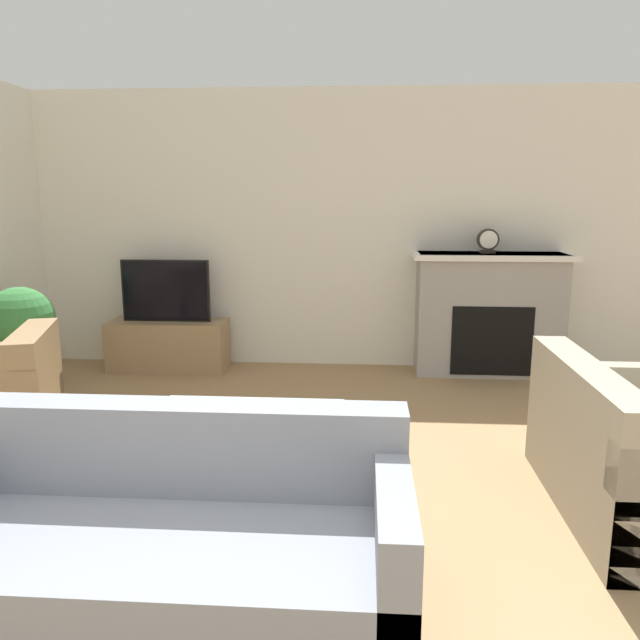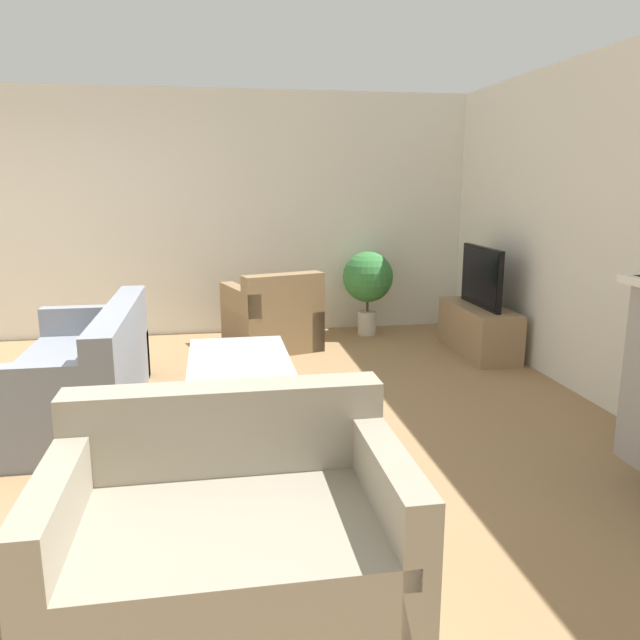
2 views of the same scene
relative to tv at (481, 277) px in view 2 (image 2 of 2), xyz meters
The scene contains 9 objects.
wall_back 1.58m from the tv, 12.96° to the left, with size 8.56×0.06×2.70m.
wall_left 2.52m from the tv, 124.05° to the right, with size 0.06×7.67×2.70m.
tv_stand 0.54m from the tv, 90.00° to the left, with size 1.14×0.43×0.49m.
tv is the anchor object (origin of this frame).
couch_sectional 3.83m from the tv, 72.46° to the right, with size 1.93×0.88×0.82m.
couch_loveseat 4.35m from the tv, 37.09° to the right, with size 0.99×1.43×0.82m.
armchair_by_window 2.17m from the tv, 105.65° to the right, with size 1.07×1.04×0.82m.
coffee_table 2.79m from the tv, 63.32° to the right, with size 1.12×0.75×0.44m.
potted_plant 1.34m from the tv, 136.05° to the right, with size 0.57×0.57×0.95m.
Camera 2 is at (4.37, 1.74, 1.72)m, focal length 35.00 mm.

